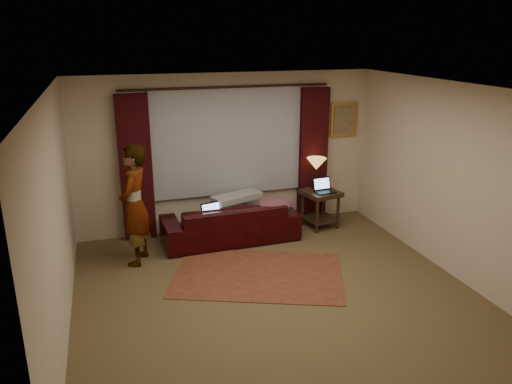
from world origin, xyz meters
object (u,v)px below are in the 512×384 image
end_table (320,209)px  person (135,205)px  sofa (230,215)px  tiffany_lamp (316,173)px  laptop_sofa (215,213)px  laptop_table (325,186)px

end_table → person: bearing=-171.0°
person → end_table: bearing=119.2°
sofa → tiffany_lamp: bearing=-172.1°
laptop_sofa → laptop_table: laptop_table is taller
sofa → end_table: (1.62, 0.11, -0.11)m
laptop_table → person: bearing=-178.9°
tiffany_lamp → laptop_table: (0.06, -0.25, -0.15)m
end_table → tiffany_lamp: (-0.03, 0.16, 0.59)m
laptop_table → person: (-3.12, -0.39, 0.11)m
tiffany_lamp → person: 3.13m
sofa → laptop_sofa: sofa is taller
laptop_sofa → laptop_table: bearing=-9.4°
laptop_sofa → tiffany_lamp: (1.87, 0.42, 0.36)m
end_table → person: size_ratio=0.37×
sofa → end_table: 1.62m
laptop_table → person: size_ratio=0.20×
tiffany_lamp → person: bearing=-168.1°
sofa → tiffany_lamp: 1.68m
laptop_table → person: person is taller
laptop_sofa → person: person is taller
sofa → laptop_table: 1.68m
tiffany_lamp → sofa: bearing=-170.3°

